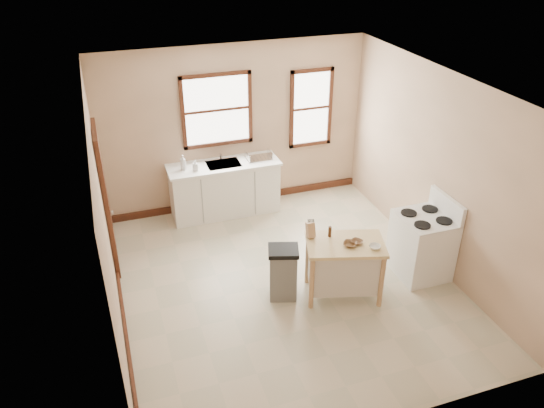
% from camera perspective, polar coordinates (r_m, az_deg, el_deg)
% --- Properties ---
extents(floor, '(5.00, 5.00, 0.00)m').
position_cam_1_polar(floor, '(7.54, 1.45, -8.46)').
color(floor, '#B9B293').
rests_on(floor, ground).
extents(ceiling, '(5.00, 5.00, 0.00)m').
position_cam_1_polar(ceiling, '(6.23, 1.78, 12.34)').
color(ceiling, white).
rests_on(ceiling, ground).
extents(wall_back, '(4.50, 0.04, 2.80)m').
position_cam_1_polar(wall_back, '(8.95, -3.98, 8.16)').
color(wall_back, '#D3AC8B').
rests_on(wall_back, ground).
extents(wall_left, '(0.04, 5.00, 2.80)m').
position_cam_1_polar(wall_left, '(6.44, -17.55, -2.16)').
color(wall_left, '#D3AC8B').
rests_on(wall_left, ground).
extents(wall_right, '(0.04, 5.00, 2.80)m').
position_cam_1_polar(wall_right, '(7.77, 17.40, 3.43)').
color(wall_right, '#D3AC8B').
rests_on(wall_right, ground).
extents(window_main, '(1.17, 0.06, 1.22)m').
position_cam_1_polar(window_main, '(8.74, -5.95, 10.00)').
color(window_main, '#3F2111').
rests_on(window_main, wall_back).
extents(window_side, '(0.77, 0.06, 1.37)m').
position_cam_1_polar(window_side, '(9.27, 4.21, 10.24)').
color(window_side, '#3F2111').
rests_on(window_side, wall_back).
extents(door_left, '(0.06, 0.90, 2.10)m').
position_cam_1_polar(door_left, '(7.75, -17.43, 0.45)').
color(door_left, '#3F2111').
rests_on(door_left, ground).
extents(baseboard_back, '(4.50, 0.04, 0.12)m').
position_cam_1_polar(baseboard_back, '(9.49, -3.66, 0.53)').
color(baseboard_back, '#3F2111').
rests_on(baseboard_back, ground).
extents(baseboard_left, '(0.04, 5.00, 0.12)m').
position_cam_1_polar(baseboard_left, '(7.21, -15.70, -11.25)').
color(baseboard_left, '#3F2111').
rests_on(baseboard_left, ground).
extents(sink_counter, '(1.86, 0.62, 0.92)m').
position_cam_1_polar(sink_counter, '(9.00, -5.12, 1.68)').
color(sink_counter, white).
rests_on(sink_counter, ground).
extents(faucet, '(0.03, 0.03, 0.22)m').
position_cam_1_polar(faucet, '(8.92, -5.56, 5.43)').
color(faucet, silver).
rests_on(faucet, sink_counter).
extents(soap_bottle_a, '(0.11, 0.11, 0.25)m').
position_cam_1_polar(soap_bottle_a, '(8.63, -9.54, 4.45)').
color(soap_bottle_a, '#B2B2B2').
rests_on(soap_bottle_a, sink_counter).
extents(soap_bottle_b, '(0.10, 0.11, 0.18)m').
position_cam_1_polar(soap_bottle_b, '(8.60, -8.24, 4.16)').
color(soap_bottle_b, '#B2B2B2').
rests_on(soap_bottle_b, sink_counter).
extents(dish_rack, '(0.46, 0.37, 0.11)m').
position_cam_1_polar(dish_rack, '(8.93, -1.45, 5.21)').
color(dish_rack, silver).
rests_on(dish_rack, sink_counter).
extents(kitchen_island, '(1.15, 0.90, 0.82)m').
position_cam_1_polar(kitchen_island, '(7.17, 7.70, -6.92)').
color(kitchen_island, '#D7B37E').
rests_on(kitchen_island, ground).
extents(knife_block, '(0.10, 0.10, 0.20)m').
position_cam_1_polar(knife_block, '(6.96, 4.16, -2.84)').
color(knife_block, tan).
rests_on(knife_block, kitchen_island).
extents(pepper_grinder, '(0.06, 0.06, 0.15)m').
position_cam_1_polar(pepper_grinder, '(7.00, 6.24, -2.97)').
color(pepper_grinder, '#402411').
rests_on(pepper_grinder, kitchen_island).
extents(bowl_a, '(0.24, 0.24, 0.04)m').
position_cam_1_polar(bowl_a, '(6.88, 8.39, -4.29)').
color(bowl_a, brown).
rests_on(bowl_a, kitchen_island).
extents(bowl_b, '(0.21, 0.21, 0.04)m').
position_cam_1_polar(bowl_b, '(6.94, 9.10, -4.04)').
color(bowl_b, brown).
rests_on(bowl_b, kitchen_island).
extents(bowl_c, '(0.16, 0.16, 0.05)m').
position_cam_1_polar(bowl_c, '(6.88, 11.00, -4.56)').
color(bowl_c, white).
rests_on(bowl_c, kitchen_island).
extents(trash_bin, '(0.47, 0.43, 0.77)m').
position_cam_1_polar(trash_bin, '(7.08, 1.20, -7.41)').
color(trash_bin, slate).
rests_on(trash_bin, ground).
extents(gas_stove, '(0.74, 0.75, 1.19)m').
position_cam_1_polar(gas_stove, '(7.70, 15.92, -3.46)').
color(gas_stove, white).
rests_on(gas_stove, ground).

